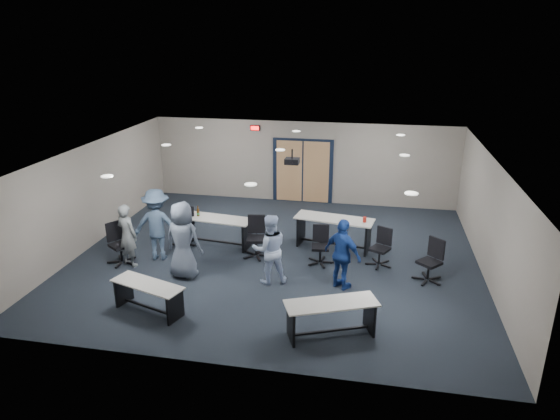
% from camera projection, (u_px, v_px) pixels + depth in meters
% --- Properties ---
extents(floor, '(10.00, 10.00, 0.00)m').
position_uv_depth(floor, '(277.00, 256.00, 12.77)').
color(floor, '#1B232C').
rests_on(floor, ground).
extents(back_wall, '(10.00, 0.04, 2.70)m').
position_uv_depth(back_wall, '(303.00, 162.00, 16.47)').
color(back_wall, gray).
rests_on(back_wall, floor).
extents(front_wall, '(10.00, 0.04, 2.70)m').
position_uv_depth(front_wall, '(223.00, 296.00, 8.15)').
color(front_wall, gray).
rests_on(front_wall, floor).
extents(left_wall, '(0.04, 9.00, 2.70)m').
position_uv_depth(left_wall, '(92.00, 195.00, 13.20)').
color(left_wall, gray).
rests_on(left_wall, floor).
extents(right_wall, '(0.04, 9.00, 2.70)m').
position_uv_depth(right_wall, '(490.00, 220.00, 11.42)').
color(right_wall, gray).
rests_on(right_wall, floor).
extents(ceiling, '(10.00, 9.00, 0.04)m').
position_uv_depth(ceiling, '(276.00, 153.00, 11.86)').
color(ceiling, silver).
rests_on(ceiling, back_wall).
extents(double_door, '(2.00, 0.07, 2.20)m').
position_uv_depth(double_door, '(303.00, 171.00, 16.54)').
color(double_door, black).
rests_on(double_door, back_wall).
extents(exit_sign, '(0.32, 0.07, 0.18)m').
position_uv_depth(exit_sign, '(255.00, 128.00, 16.33)').
color(exit_sign, black).
rests_on(exit_sign, back_wall).
extents(ceiling_projector, '(0.35, 0.32, 0.37)m').
position_uv_depth(ceiling_projector, '(292.00, 161.00, 12.36)').
color(ceiling_projector, black).
rests_on(ceiling_projector, ceiling).
extents(ceiling_can_lights, '(6.24, 5.74, 0.02)m').
position_uv_depth(ceiling_can_lights, '(278.00, 152.00, 12.10)').
color(ceiling_can_lights, silver).
rests_on(ceiling_can_lights, ceiling).
extents(table_front_left, '(1.65, 0.99, 0.64)m').
position_uv_depth(table_front_left, '(148.00, 293.00, 10.12)').
color(table_front_left, beige).
rests_on(table_front_left, floor).
extents(table_front_right, '(1.82, 1.20, 0.70)m').
position_uv_depth(table_front_right, '(331.00, 313.00, 9.30)').
color(table_front_right, beige).
rests_on(table_front_right, floor).
extents(table_back_left, '(1.98, 0.87, 1.06)m').
position_uv_depth(table_back_left, '(217.00, 226.00, 13.28)').
color(table_back_left, beige).
rests_on(table_back_left, floor).
extents(table_back_right, '(2.13, 1.02, 0.97)m').
position_uv_depth(table_back_right, '(334.00, 227.00, 13.12)').
color(table_back_right, beige).
rests_on(table_back_right, floor).
extents(chair_back_a, '(0.79, 0.79, 1.05)m').
position_uv_depth(chair_back_a, '(183.00, 227.00, 13.29)').
color(chair_back_a, black).
rests_on(chair_back_a, floor).
extents(chair_back_b, '(0.76, 0.76, 1.06)m').
position_uv_depth(chair_back_b, '(256.00, 237.00, 12.60)').
color(chair_back_b, black).
rests_on(chair_back_b, floor).
extents(chair_back_c, '(0.66, 0.66, 0.96)m').
position_uv_depth(chair_back_c, '(320.00, 246.00, 12.23)').
color(chair_back_c, black).
rests_on(chair_back_c, floor).
extents(chair_back_d, '(0.81, 0.81, 0.95)m').
position_uv_depth(chair_back_d, '(380.00, 248.00, 12.13)').
color(chair_back_d, black).
rests_on(chair_back_d, floor).
extents(chair_loose_left, '(0.91, 0.91, 1.04)m').
position_uv_depth(chair_loose_left, '(120.00, 244.00, 12.24)').
color(chair_loose_left, black).
rests_on(chair_loose_left, floor).
extents(chair_loose_right, '(0.90, 0.90, 1.01)m').
position_uv_depth(chair_loose_right, '(429.00, 261.00, 11.35)').
color(chair_loose_right, black).
rests_on(chair_loose_right, floor).
extents(person_gray, '(0.67, 0.55, 1.58)m').
position_uv_depth(person_gray, '(127.00, 235.00, 12.05)').
color(person_gray, gray).
rests_on(person_gray, floor).
extents(person_plaid, '(0.98, 0.73, 1.83)m').
position_uv_depth(person_plaid, '(183.00, 240.00, 11.44)').
color(person_plaid, slate).
rests_on(person_plaid, floor).
extents(person_lightblue, '(0.97, 0.87, 1.64)m').
position_uv_depth(person_lightblue, '(270.00, 249.00, 11.21)').
color(person_lightblue, '#BED4FC').
rests_on(person_lightblue, floor).
extents(person_navy, '(1.02, 0.86, 1.63)m').
position_uv_depth(person_navy, '(343.00, 254.00, 10.95)').
color(person_navy, navy).
rests_on(person_navy, floor).
extents(person_back, '(1.29, 0.88, 1.83)m').
position_uv_depth(person_back, '(157.00, 225.00, 12.37)').
color(person_back, '#3E536F').
rests_on(person_back, floor).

